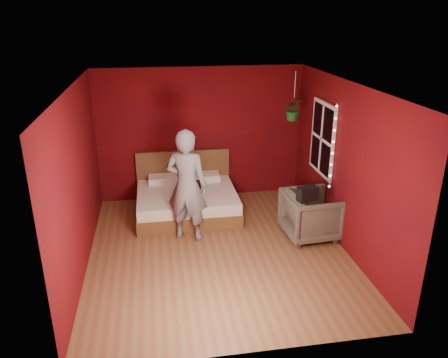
% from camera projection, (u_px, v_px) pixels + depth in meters
% --- Properties ---
extents(floor, '(4.50, 4.50, 0.00)m').
position_uv_depth(floor, '(218.00, 250.00, 6.94)').
color(floor, brown).
rests_on(floor, ground).
extents(room_walls, '(4.04, 4.54, 2.62)m').
position_uv_depth(room_walls, '(217.00, 150.00, 6.33)').
color(room_walls, '#650C0A').
rests_on(room_walls, ground).
extents(window, '(0.05, 0.97, 1.27)m').
position_uv_depth(window, '(322.00, 139.00, 7.52)').
color(window, white).
rests_on(window, room_walls).
extents(fairy_lights, '(0.04, 0.04, 1.45)m').
position_uv_depth(fairy_lights, '(333.00, 148.00, 7.04)').
color(fairy_lights, silver).
rests_on(fairy_lights, room_walls).
extents(bed, '(1.83, 1.56, 1.01)m').
position_uv_depth(bed, '(187.00, 199.00, 8.18)').
color(bed, brown).
rests_on(bed, ground).
extents(person, '(0.81, 0.68, 1.87)m').
position_uv_depth(person, '(187.00, 186.00, 7.00)').
color(person, gray).
rests_on(person, ground).
extents(armchair, '(0.92, 0.90, 0.79)m').
position_uv_depth(armchair, '(311.00, 215.00, 7.25)').
color(armchair, '#64624F').
rests_on(armchair, ground).
extents(handbag, '(0.35, 0.23, 0.23)m').
position_uv_depth(handbag, '(307.00, 194.00, 6.79)').
color(handbag, black).
rests_on(handbag, armchair).
extents(throw_pillow, '(0.50, 0.50, 0.15)m').
position_uv_depth(throw_pillow, '(189.00, 188.00, 8.00)').
color(throw_pillow, black).
rests_on(throw_pillow, bed).
extents(hanging_plant, '(0.46, 0.43, 0.86)m').
position_uv_depth(hanging_plant, '(294.00, 109.00, 7.68)').
color(hanging_plant, silver).
rests_on(hanging_plant, room_walls).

